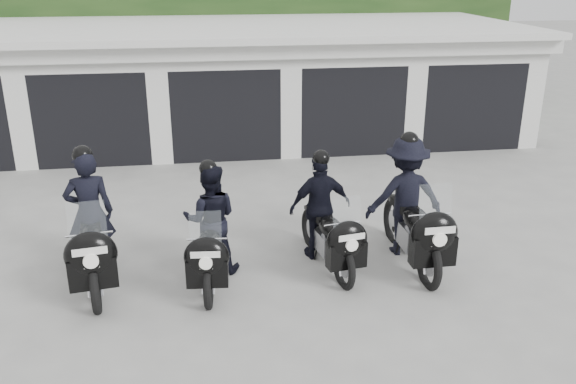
{
  "coord_description": "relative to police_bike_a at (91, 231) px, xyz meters",
  "views": [
    {
      "loc": [
        -0.58,
        -8.74,
        4.52
      ],
      "look_at": [
        0.74,
        0.36,
        1.05
      ],
      "focal_mm": 38.0,
      "sensor_mm": 36.0,
      "label": 1
    }
  ],
  "objects": [
    {
      "name": "police_bike_c",
      "position": [
        3.53,
        0.16,
        -0.04
      ],
      "size": [
        1.1,
        2.14,
        1.88
      ],
      "rotation": [
        0.0,
        0.0,
        0.17
      ],
      "color": "black",
      "rests_on": "ground"
    },
    {
      "name": "garage_block",
      "position": [
        2.28,
        8.3,
        0.59
      ],
      "size": [
        16.4,
        6.8,
        2.96
      ],
      "color": "silver",
      "rests_on": "ground"
    },
    {
      "name": "police_bike_d",
      "position": [
        4.9,
        0.13,
        0.07
      ],
      "size": [
        1.29,
        2.44,
        2.12
      ],
      "rotation": [
        0.0,
        0.0,
        0.02
      ],
      "color": "black",
      "rests_on": "ground"
    },
    {
      "name": "police_bike_b",
      "position": [
        1.74,
        -0.09,
        -0.05
      ],
      "size": [
        0.89,
        2.15,
        1.87
      ],
      "rotation": [
        0.0,
        0.0,
        -0.08
      ],
      "color": "black",
      "rests_on": "ground"
    },
    {
      "name": "ground",
      "position": [
        2.28,
        0.25,
        -0.84
      ],
      "size": [
        80.0,
        80.0,
        0.0
      ],
      "primitive_type": "plane",
      "color": "#9D9D97",
      "rests_on": "ground"
    },
    {
      "name": "police_bike_a",
      "position": [
        0.0,
        0.0,
        0.0
      ],
      "size": [
        0.95,
        2.41,
        2.11
      ],
      "rotation": [
        0.0,
        0.0,
        0.15
      ],
      "color": "black",
      "rests_on": "ground"
    },
    {
      "name": "background_vegetation",
      "position": [
        2.65,
        13.16,
        1.94
      ],
      "size": [
        20.0,
        3.9,
        5.8
      ],
      "color": "#173212",
      "rests_on": "ground"
    }
  ]
}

